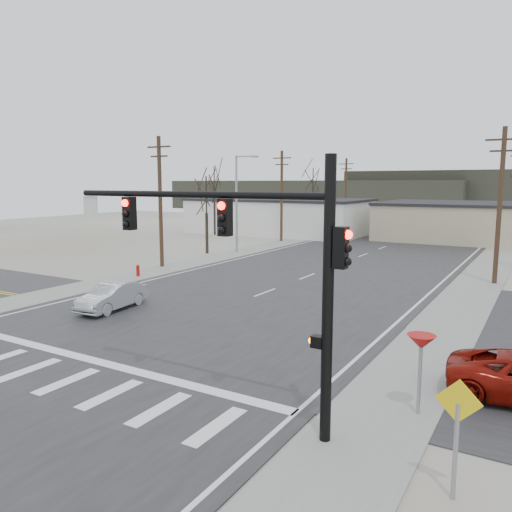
# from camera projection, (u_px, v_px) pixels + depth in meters

# --- Properties ---
(ground) EXTENTS (140.00, 140.00, 0.00)m
(ground) POSITION_uv_depth(u_px,v_px,m) (179.00, 326.00, 22.89)
(ground) COLOR beige
(ground) RESTS_ON ground
(main_road) EXTENTS (18.00, 110.00, 0.05)m
(main_road) POSITION_uv_depth(u_px,v_px,m) (313.00, 274.00, 35.67)
(main_road) COLOR black
(main_road) RESTS_ON ground
(cross_road) EXTENTS (90.00, 10.00, 0.04)m
(cross_road) POSITION_uv_depth(u_px,v_px,m) (179.00, 326.00, 22.89)
(cross_road) COLOR black
(cross_road) RESTS_ON ground
(sidewalk_left) EXTENTS (3.00, 90.00, 0.06)m
(sidewalk_left) POSITION_uv_depth(u_px,v_px,m) (229.00, 255.00, 45.26)
(sidewalk_left) COLOR gray
(sidewalk_left) RESTS_ON ground
(sidewalk_right) EXTENTS (3.00, 90.00, 0.06)m
(sidewalk_right) POSITION_uv_depth(u_px,v_px,m) (483.00, 277.00, 34.59)
(sidewalk_right) COLOR gray
(sidewalk_right) RESTS_ON ground
(traffic_signal_mast) EXTENTS (8.95, 0.43, 7.20)m
(traffic_signal_mast) POSITION_uv_depth(u_px,v_px,m) (260.00, 255.00, 12.96)
(traffic_signal_mast) COLOR black
(traffic_signal_mast) RESTS_ON ground
(fire_hydrant) EXTENTS (0.24, 0.24, 0.87)m
(fire_hydrant) POSITION_uv_depth(u_px,v_px,m) (138.00, 271.00, 34.77)
(fire_hydrant) COLOR #A50C0C
(fire_hydrant) RESTS_ON ground
(yield_sign) EXTENTS (0.80, 0.80, 2.35)m
(yield_sign) POSITION_uv_depth(u_px,v_px,m) (421.00, 345.00, 13.82)
(yield_sign) COLOR gray
(yield_sign) RESTS_ON ground
(diamond_sign) EXTENTS (0.92, 0.10, 2.61)m
(diamond_sign) POSITION_uv_depth(u_px,v_px,m) (457.00, 427.00, 10.16)
(diamond_sign) COLOR gray
(diamond_sign) RESTS_ON ground
(building_left_far) EXTENTS (22.30, 12.30, 4.50)m
(building_left_far) POSITION_uv_depth(u_px,v_px,m) (279.00, 216.00, 64.69)
(building_left_far) COLOR silver
(building_left_far) RESTS_ON ground
(building_right_far) EXTENTS (26.30, 14.30, 4.30)m
(building_right_far) POSITION_uv_depth(u_px,v_px,m) (504.00, 223.00, 55.03)
(building_right_far) COLOR tan
(building_right_far) RESTS_ON ground
(upole_left_b) EXTENTS (2.20, 0.30, 10.00)m
(upole_left_b) POSITION_uv_depth(u_px,v_px,m) (160.00, 200.00, 38.14)
(upole_left_b) COLOR #432C1F
(upole_left_b) RESTS_ON ground
(upole_left_c) EXTENTS (2.20, 0.30, 10.00)m
(upole_left_c) POSITION_uv_depth(u_px,v_px,m) (282.00, 195.00, 55.17)
(upole_left_c) COLOR #432C1F
(upole_left_c) RESTS_ON ground
(upole_left_d) EXTENTS (2.20, 0.30, 10.00)m
(upole_left_d) POSITION_uv_depth(u_px,v_px,m) (346.00, 192.00, 72.21)
(upole_left_d) COLOR #432C1F
(upole_left_d) RESTS_ON ground
(upole_right_a) EXTENTS (2.20, 0.30, 10.00)m
(upole_right_a) POSITION_uv_depth(u_px,v_px,m) (500.00, 203.00, 31.68)
(upole_right_a) COLOR #432C1F
(upole_right_a) RESTS_ON ground
(streetlight_main) EXTENTS (2.40, 0.25, 9.00)m
(streetlight_main) POSITION_uv_depth(u_px,v_px,m) (238.00, 198.00, 46.32)
(streetlight_main) COLOR gray
(streetlight_main) RESTS_ON ground
(tree_left_near) EXTENTS (3.30, 3.30, 7.35)m
(tree_left_near) POSITION_uv_depth(u_px,v_px,m) (206.00, 197.00, 45.71)
(tree_left_near) COLOR #2D241B
(tree_left_near) RESTS_ON ground
(tree_left_far) EXTENTS (3.96, 3.96, 8.82)m
(tree_left_far) POSITION_uv_depth(u_px,v_px,m) (313.00, 184.00, 68.20)
(tree_left_far) COLOR #2D241B
(tree_left_far) RESTS_ON ground
(tree_left_mid) EXTENTS (3.96, 3.96, 8.82)m
(tree_left_mid) POSITION_uv_depth(u_px,v_px,m) (214.00, 185.00, 62.01)
(tree_left_mid) COLOR #2D241B
(tree_left_mid) RESTS_ON ground
(hill_left) EXTENTS (70.00, 18.00, 7.00)m
(hill_left) POSITION_uv_depth(u_px,v_px,m) (311.00, 196.00, 118.36)
(hill_left) COLOR #333026
(hill_left) RESTS_ON ground
(sedan_crossing) EXTENTS (1.92, 4.33, 1.38)m
(sedan_crossing) POSITION_uv_depth(u_px,v_px,m) (112.00, 296.00, 25.66)
(sedan_crossing) COLOR gray
(sedan_crossing) RESTS_ON main_road
(car_far_a) EXTENTS (2.72, 5.09, 1.40)m
(car_far_a) POSITION_uv_depth(u_px,v_px,m) (427.00, 230.00, 61.62)
(car_far_a) COLOR black
(car_far_a) RESTS_ON main_road
(car_far_b) EXTENTS (2.15, 4.32, 1.41)m
(car_far_b) POSITION_uv_depth(u_px,v_px,m) (442.00, 220.00, 77.68)
(car_far_b) COLOR black
(car_far_b) RESTS_ON main_road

